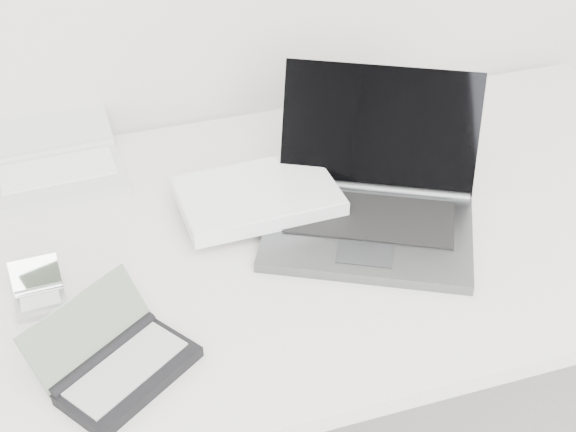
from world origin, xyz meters
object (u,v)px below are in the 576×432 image
object	(u,v)px
desk	(297,248)
palmtop_charcoal	(118,362)
laptop_large	(328,199)
netbook_open_white	(56,162)

from	to	relation	value
desk	palmtop_charcoal	world-z (taller)	palmtop_charcoal
desk	palmtop_charcoal	size ratio (longest dim) A/B	6.50
desk	laptop_large	xyz separation A→B (m)	(0.06, 0.01, 0.08)
laptop_large	netbook_open_white	size ratio (longest dim) A/B	1.73
netbook_open_white	palmtop_charcoal	bearing A→B (deg)	-88.06
desk	palmtop_charcoal	bearing A→B (deg)	-145.20
laptop_large	netbook_open_white	world-z (taller)	laptop_large
palmtop_charcoal	netbook_open_white	bearing A→B (deg)	59.52
desk	laptop_large	bearing A→B (deg)	12.06
laptop_large	palmtop_charcoal	world-z (taller)	laptop_large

